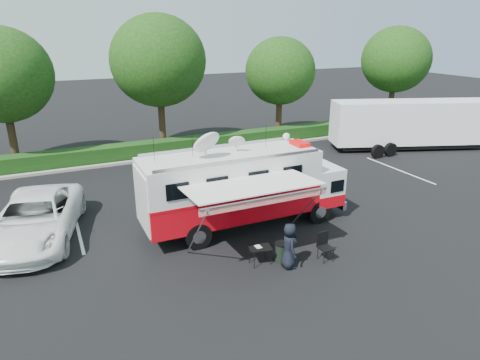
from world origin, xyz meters
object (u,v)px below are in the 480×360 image
(command_truck, at_px, (243,187))
(semi_trailer, at_px, (410,124))
(trash_bin, at_px, (281,252))
(white_suv, at_px, (39,238))
(folding_table, at_px, (260,248))

(command_truck, distance_m, semi_trailer, 16.94)
(command_truck, relative_size, trash_bin, 11.66)
(white_suv, distance_m, trash_bin, 9.72)
(white_suv, xyz_separation_m, folding_table, (7.14, -5.44, 0.62))
(trash_bin, bearing_deg, folding_table, 166.98)
(white_suv, relative_size, semi_trailer, 0.59)
(command_truck, xyz_separation_m, trash_bin, (-0.00, -3.22, -1.40))
(command_truck, xyz_separation_m, folding_table, (-0.78, -3.04, -1.16))
(command_truck, height_order, folding_table, command_truck)
(trash_bin, bearing_deg, command_truck, 89.92)
(semi_trailer, bearing_deg, command_truck, -157.69)
(white_suv, xyz_separation_m, trash_bin, (7.92, -5.62, 0.37))
(folding_table, height_order, trash_bin, trash_bin)
(folding_table, bearing_deg, trash_bin, -13.02)
(folding_table, relative_size, trash_bin, 1.21)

